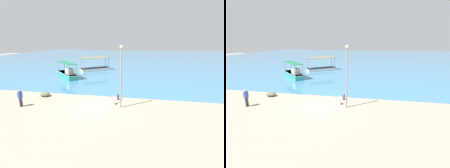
# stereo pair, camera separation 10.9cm
# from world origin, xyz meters

# --- Properties ---
(ground) EXTENTS (120.00, 120.00, 0.00)m
(ground) POSITION_xyz_m (0.00, 0.00, 0.00)
(ground) COLOR gray
(harbor_water) EXTENTS (110.00, 90.00, 0.00)m
(harbor_water) POSITION_xyz_m (0.00, 48.00, 0.00)
(harbor_water) COLOR teal
(harbor_water) RESTS_ON ground
(fishing_boat_far_left) EXTENTS (5.53, 5.65, 2.51)m
(fishing_boat_far_left) POSITION_xyz_m (-8.06, 11.69, 0.65)
(fishing_boat_far_left) COLOR teal
(fishing_boat_far_left) RESTS_ON harbor_water
(fishing_boat_outer) EXTENTS (5.77, 5.19, 2.72)m
(fishing_boat_outer) POSITION_xyz_m (-5.49, 19.38, 0.51)
(fishing_boat_outer) COLOR white
(fishing_boat_outer) RESTS_ON harbor_water
(pelican) EXTENTS (0.35, 0.81, 0.80)m
(pelican) POSITION_xyz_m (2.04, 0.78, 0.38)
(pelican) COLOR #E0997A
(pelican) RESTS_ON ground
(lamp_post) EXTENTS (0.28, 0.28, 5.77)m
(lamp_post) POSITION_xyz_m (2.79, 0.07, 3.24)
(lamp_post) COLOR gray
(lamp_post) RESTS_ON ground
(mooring_bollard) EXTENTS (0.27, 0.27, 0.68)m
(mooring_bollard) POSITION_xyz_m (2.22, 2.11, 0.36)
(mooring_bollard) COLOR #47474C
(mooring_bollard) RESTS_ON ground
(fisherman_standing) EXTENTS (0.25, 0.42, 1.69)m
(fisherman_standing) POSITION_xyz_m (-6.59, -1.55, 0.91)
(fisherman_standing) COLOR #393C44
(fisherman_standing) RESTS_ON ground
(net_pile) EXTENTS (1.13, 0.96, 0.46)m
(net_pile) POSITION_xyz_m (-6.10, 1.74, 0.23)
(net_pile) COLOR #5F6546
(net_pile) RESTS_ON ground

